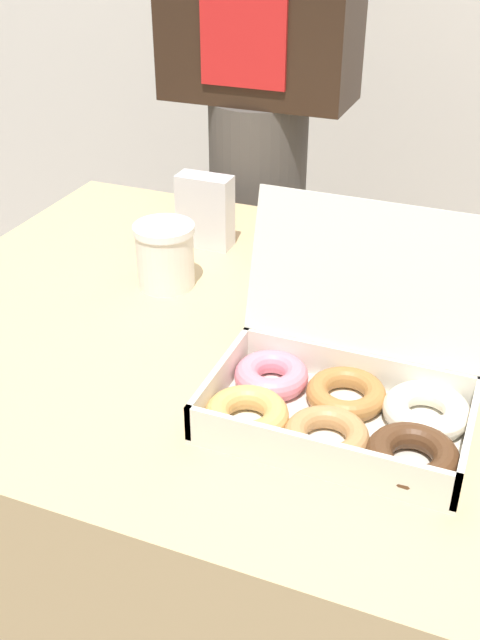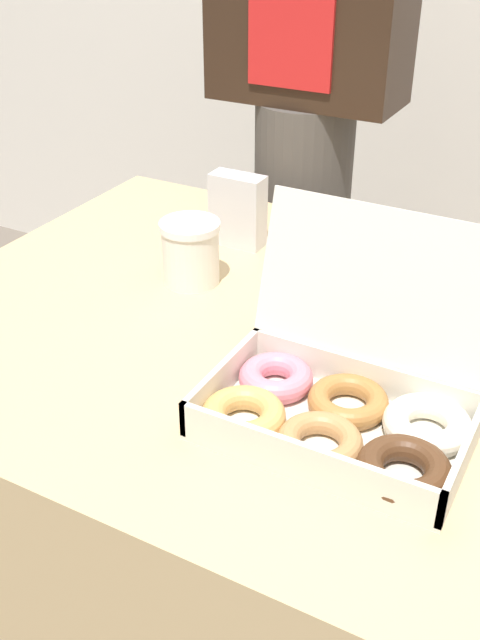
{
  "view_description": "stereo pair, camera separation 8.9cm",
  "coord_description": "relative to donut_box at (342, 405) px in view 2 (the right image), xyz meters",
  "views": [
    {
      "loc": [
        0.41,
        -0.92,
        1.37
      ],
      "look_at": [
        0.12,
        -0.21,
        0.91
      ],
      "focal_mm": 42.0,
      "sensor_mm": 36.0,
      "label": 1
    },
    {
      "loc": [
        0.49,
        -0.88,
        1.37
      ],
      "look_at": [
        0.12,
        -0.21,
        0.91
      ],
      "focal_mm": 42.0,
      "sensor_mm": 36.0,
      "label": 2
    }
  ],
  "objects": [
    {
      "name": "napkin_holder",
      "position": [
        -0.37,
        0.42,
        0.03
      ],
      "size": [
        0.1,
        0.05,
        0.13
      ],
      "color": "silver",
      "rests_on": "table"
    },
    {
      "name": "coffee_cup",
      "position": [
        -0.37,
        0.25,
        0.02
      ],
      "size": [
        0.1,
        0.1,
        0.11
      ],
      "color": "silver",
      "rests_on": "table"
    },
    {
      "name": "table",
      "position": [
        -0.25,
        0.18,
        -0.42
      ],
      "size": [
        1.02,
        0.9,
        0.77
      ],
      "color": "tan",
      "rests_on": "ground_plane"
    },
    {
      "name": "person_customer",
      "position": [
        -0.42,
        0.82,
        0.14
      ],
      "size": [
        0.41,
        0.23,
        1.75
      ],
      "color": "#4C4742",
      "rests_on": "ground_plane"
    },
    {
      "name": "donut_box",
      "position": [
        0.0,
        0.0,
        0.0
      ],
      "size": [
        0.34,
        0.28,
        0.25
      ],
      "color": "silver",
      "rests_on": "table"
    },
    {
      "name": "ground_plane",
      "position": [
        -0.25,
        0.18,
        -0.8
      ],
      "size": [
        14.0,
        14.0,
        0.0
      ],
      "primitive_type": "plane",
      "color": "#665B51"
    }
  ]
}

